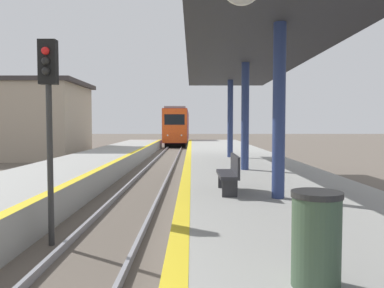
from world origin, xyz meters
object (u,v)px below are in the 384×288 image
Objects in this scene: bench at (229,173)px; train at (177,126)px; signal_near at (48,102)px; trash_bin at (315,239)px.

train is at bearing 94.00° from bench.
train is at bearing 88.47° from signal_near.
signal_near reaches higher than trash_bin.
signal_near is 5.96m from trash_bin.
bench is at bearing 93.65° from trash_bin.
train reaches higher than trash_bin.
bench is (2.77, -39.57, -0.94)m from train.
train reaches higher than bench.
bench is (-0.34, 5.33, -0.01)m from trash_bin.
train is 12.18× the size of bench.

